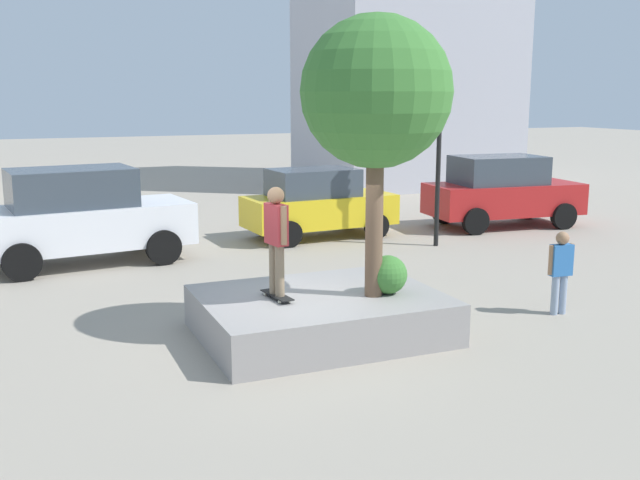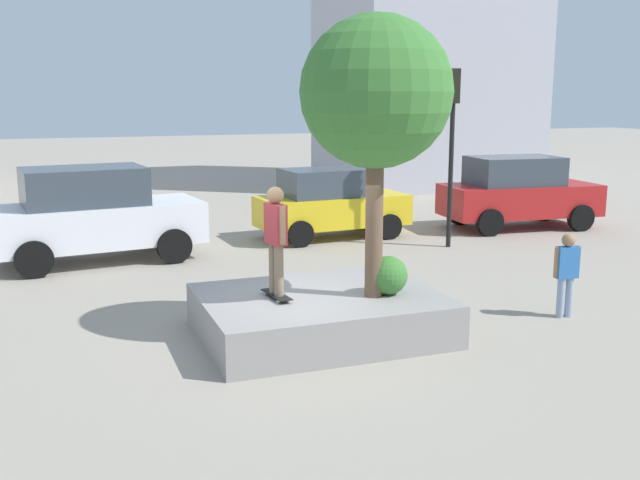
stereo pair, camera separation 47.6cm
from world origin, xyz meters
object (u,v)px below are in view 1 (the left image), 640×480
object	(u,v)px
planter_ledge	(320,315)
bystander_watching	(561,267)
skateboarder	(276,233)
sedan_parked	(502,191)
skateboard	(277,295)
plaza_tree	(376,94)
police_car	(81,216)
traffic_light_corner	(439,127)
taxi_cab	(318,203)

from	to	relation	value
planter_ledge	bystander_watching	distance (m)	4.47
skateboarder	sedan_parked	distance (m)	12.00
skateboard	plaza_tree	bearing A→B (deg)	-15.33
police_car	bystander_watching	size ratio (longest dim) A/B	3.32
plaza_tree	skateboarder	xyz separation A→B (m)	(-1.50, 0.41, -2.13)
plaza_tree	traffic_light_corner	xyz separation A→B (m)	(4.82, 5.90, -0.81)
traffic_light_corner	bystander_watching	size ratio (longest dim) A/B	2.99
plaza_tree	skateboarder	world-z (taller)	plaza_tree
sedan_parked	bystander_watching	world-z (taller)	sedan_parked
skateboard	bystander_watching	world-z (taller)	bystander_watching
police_car	taxi_cab	bearing A→B (deg)	7.54
skateboard	sedan_parked	distance (m)	11.99
taxi_cab	sedan_parked	size ratio (longest dim) A/B	0.89
police_car	bystander_watching	world-z (taller)	police_car
planter_ledge	taxi_cab	size ratio (longest dim) A/B	0.91
sedan_parked	bystander_watching	size ratio (longest dim) A/B	3.10
skateboarder	police_car	distance (m)	7.29
skateboard	traffic_light_corner	bearing A→B (deg)	40.97
sedan_parked	skateboarder	bearing A→B (deg)	-143.21
skateboard	bystander_watching	bearing A→B (deg)	-6.53
planter_ledge	skateboarder	world-z (taller)	skateboarder
bystander_watching	skateboarder	bearing A→B (deg)	173.47
sedan_parked	traffic_light_corner	bearing A→B (deg)	-152.74
taxi_cab	skateboard	bearing A→B (deg)	-116.86
plaza_tree	bystander_watching	xyz separation A→B (m)	(3.63, -0.18, -3.01)
bystander_watching	sedan_parked	bearing A→B (deg)	60.08
taxi_cab	plaza_tree	bearing A→B (deg)	-106.50
plaza_tree	bystander_watching	size ratio (longest dim) A/B	2.92
skateboarder	traffic_light_corner	bearing A→B (deg)	40.97
skateboard	skateboarder	size ratio (longest dim) A/B	0.48
planter_ledge	plaza_tree	world-z (taller)	plaza_tree
planter_ledge	traffic_light_corner	size ratio (longest dim) A/B	0.85
skateboarder	traffic_light_corner	size ratio (longest dim) A/B	0.38
taxi_cab	traffic_light_corner	distance (m)	3.90
plaza_tree	traffic_light_corner	bearing A→B (deg)	50.73
plaza_tree	bystander_watching	world-z (taller)	plaza_tree
plaza_tree	skateboarder	distance (m)	2.64
bystander_watching	planter_ledge	bearing A→B (deg)	172.69
traffic_light_corner	taxi_cab	bearing A→B (deg)	137.55
plaza_tree	skateboard	xyz separation A→B (m)	(-1.50, 0.41, -3.14)
taxi_cab	traffic_light_corner	world-z (taller)	traffic_light_corner
taxi_cab	sedan_parked	xyz separation A→B (m)	(5.70, -0.52, 0.10)
skateboarder	taxi_cab	bearing A→B (deg)	63.14
planter_ledge	plaza_tree	distance (m)	3.64
skateboard	bystander_watching	size ratio (longest dim) A/B	0.54
plaza_tree	taxi_cab	xyz separation A→B (m)	(2.40, 8.11, -2.92)
planter_ledge	sedan_parked	xyz separation A→B (m)	(8.87, 7.20, 0.72)
police_car	skateboard	bearing A→B (deg)	-71.07
taxi_cab	bystander_watching	xyz separation A→B (m)	(1.23, -8.28, -0.09)
planter_ledge	police_car	xyz separation A→B (m)	(-3.09, 6.89, 0.79)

